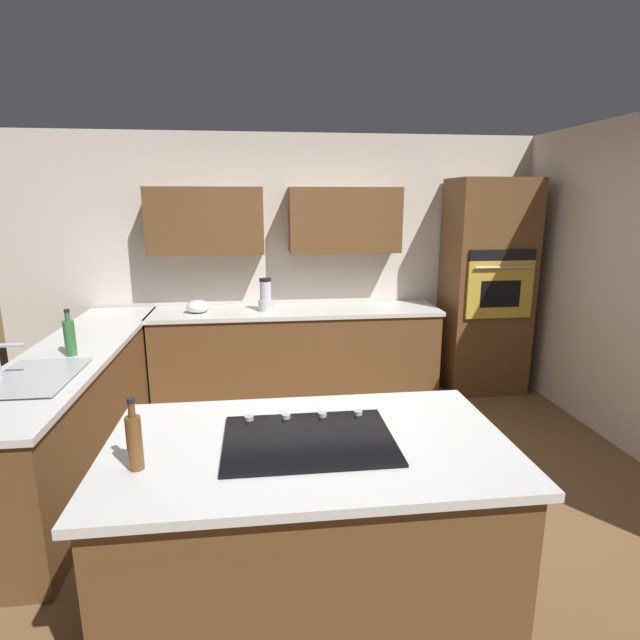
{
  "coord_description": "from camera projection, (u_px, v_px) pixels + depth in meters",
  "views": [
    {
      "loc": [
        0.45,
        3.17,
        1.96
      ],
      "look_at": [
        -0.03,
        -0.83,
        1.0
      ],
      "focal_mm": 28.43,
      "sensor_mm": 36.0,
      "label": 1
    }
  ],
  "objects": [
    {
      "name": "island_base",
      "position": [
        309.0,
        532.0,
        2.39
      ],
      "size": [
        1.73,
        0.97,
        0.86
      ],
      "primitive_type": "cube",
      "color": "brown",
      "rests_on": "ground"
    },
    {
      "name": "countertop_side",
      "position": [
        73.0,
        352.0,
        3.68
      ],
      "size": [
        0.64,
        2.94,
        0.04
      ],
      "primitive_type": "cube",
      "color": "silver",
      "rests_on": "lower_cabinets_side"
    },
    {
      "name": "mixing_bowl",
      "position": [
        198.0,
        306.0,
        4.85
      ],
      "size": [
        0.22,
        0.22,
        0.12
      ],
      "primitive_type": "ellipsoid",
      "color": "white",
      "rests_on": "countertop_back"
    },
    {
      "name": "wall_oven",
      "position": [
        486.0,
        287.0,
        5.19
      ],
      "size": [
        0.8,
        0.66,
        2.16
      ],
      "color": "brown",
      "rests_on": "ground"
    },
    {
      "name": "island_top",
      "position": [
        309.0,
        445.0,
        2.28
      ],
      "size": [
        1.81,
        1.05,
        0.04
      ],
      "primitive_type": "cube",
      "color": "silver",
      "rests_on": "island_base"
    },
    {
      "name": "cooktop",
      "position": [
        309.0,
        439.0,
        2.28
      ],
      "size": [
        0.76,
        0.56,
        0.03
      ],
      "color": "black",
      "rests_on": "island_top"
    },
    {
      "name": "countertop_back",
      "position": [
        296.0,
        311.0,
        5.01
      ],
      "size": [
        2.84,
        0.64,
        0.04
      ],
      "primitive_type": "cube",
      "color": "silver",
      "rests_on": "lower_cabinets_back"
    },
    {
      "name": "sink_unit",
      "position": [
        33.0,
        377.0,
        3.06
      ],
      "size": [
        0.46,
        0.7,
        0.23
      ],
      "color": "#515456",
      "rests_on": "countertop_side"
    },
    {
      "name": "dish_soap_bottle",
      "position": [
        70.0,
        337.0,
        3.5
      ],
      "size": [
        0.07,
        0.07,
        0.33
      ],
      "color": "#336B38",
      "rests_on": "countertop_side"
    },
    {
      "name": "blender",
      "position": [
        266.0,
        297.0,
        4.91
      ],
      "size": [
        0.15,
        0.15,
        0.32
      ],
      "color": "silver",
      "rests_on": "countertop_back"
    },
    {
      "name": "ground_plane",
      "position": [
        330.0,
        485.0,
        3.57
      ],
      "size": [
        14.0,
        14.0,
        0.0
      ],
      "primitive_type": "plane",
      "color": "brown"
    },
    {
      "name": "oil_bottle",
      "position": [
        134.0,
        441.0,
        2.02
      ],
      "size": [
        0.06,
        0.06,
        0.3
      ],
      "color": "brown",
      "rests_on": "island_top"
    },
    {
      "name": "lower_cabinets_back",
      "position": [
        297.0,
        355.0,
        5.12
      ],
      "size": [
        2.8,
        0.6,
        0.86
      ],
      "primitive_type": "cube",
      "color": "brown",
      "rests_on": "ground"
    },
    {
      "name": "lower_cabinets_side",
      "position": [
        80.0,
        409.0,
        3.79
      ],
      "size": [
        0.6,
        2.9,
        0.86
      ],
      "primitive_type": "cube",
      "color": "brown",
      "rests_on": "ground"
    },
    {
      "name": "wall_back",
      "position": [
        297.0,
        255.0,
        5.21
      ],
      "size": [
        6.0,
        0.44,
        2.6
      ],
      "color": "silver",
      "rests_on": "ground"
    }
  ]
}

